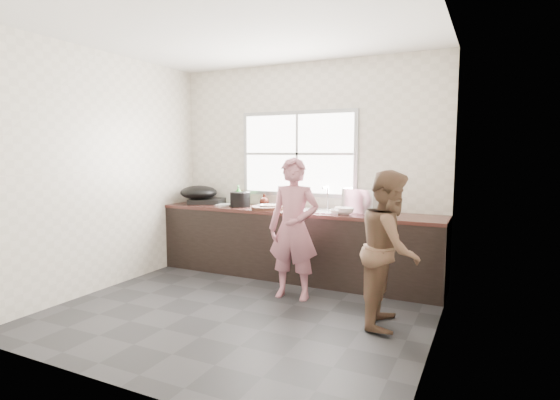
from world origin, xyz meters
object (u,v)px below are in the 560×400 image
at_px(bowl_held, 337,211).
at_px(woman, 294,233).
at_px(bowl_mince, 269,207).
at_px(glass_jar, 244,202).
at_px(plate_food, 224,205).
at_px(bottle_brown_short, 264,200).
at_px(dish_rack, 363,202).
at_px(pot_lid_right, 230,203).
at_px(wok, 199,192).
at_px(bottle_brown_tall, 242,198).
at_px(burner, 208,201).
at_px(person_side, 390,248).
at_px(bottle_green, 238,195).
at_px(cutting_board, 267,208).
at_px(pot_lid_left, 223,205).
at_px(black_pot, 240,199).
at_px(bowl_crabs, 345,211).

bearing_deg(bowl_held, woman, -117.26).
relative_size(bowl_mince, glass_jar, 2.42).
xyz_separation_m(plate_food, bottle_brown_short, (0.50, 0.21, 0.07)).
bearing_deg(dish_rack, pot_lid_right, -173.69).
height_order(wok, dish_rack, dish_rack).
height_order(bottle_brown_tall, burner, bottle_brown_tall).
xyz_separation_m(person_side, bowl_mince, (-1.71, 0.91, 0.18)).
xyz_separation_m(bottle_green, wok, (-0.61, -0.05, 0.02)).
height_order(person_side, dish_rack, person_side).
bearing_deg(cutting_board, pot_lid_right, 155.72).
relative_size(wok, pot_lid_left, 1.89).
bearing_deg(dish_rack, person_side, -47.88).
bearing_deg(black_pot, plate_food, 178.64).
bearing_deg(bowl_held, bowl_mince, 176.51).
height_order(cutting_board, bottle_green, bottle_green).
bearing_deg(bottle_brown_tall, bowl_held, -14.16).
bearing_deg(bowl_crabs, wok, 177.20).
bearing_deg(plate_food, wok, 176.33).
distance_m(cutting_board, bowl_held, 0.92).
xyz_separation_m(bottle_green, bottle_brown_short, (0.32, 0.14, -0.06)).
distance_m(bowl_mince, glass_jar, 0.50).
distance_m(plate_food, dish_rack, 1.91).
bearing_deg(woman, plate_food, 147.24).
distance_m(bottle_green, glass_jar, 0.11).
bearing_deg(person_side, bowl_mince, 55.82).
xyz_separation_m(cutting_board, bowl_crabs, (1.01, 0.02, 0.01)).
xyz_separation_m(bowl_held, burner, (-1.97, 0.23, 0.00)).
bearing_deg(plate_food, black_pot, -1.36).
height_order(plate_food, glass_jar, glass_jar).
bearing_deg(person_side, pot_lid_right, 57.51).
bearing_deg(glass_jar, person_side, -26.53).
distance_m(bottle_brown_tall, pot_lid_left, 0.29).
bearing_deg(bowl_mince, pot_lid_left, 172.94).
bearing_deg(burner, dish_rack, -3.04).
bearing_deg(person_side, glass_jar, 57.37).
distance_m(cutting_board, bottle_brown_tall, 0.68).
relative_size(person_side, bottle_brown_short, 9.57).
height_order(bowl_mince, wok, wok).
xyz_separation_m(cutting_board, bottle_brown_tall, (-0.58, 0.35, 0.07)).
distance_m(wok, dish_rack, 2.33).
distance_m(plate_food, bottle_green, 0.24).
relative_size(bottle_brown_short, dish_rack, 0.37).
xyz_separation_m(black_pot, dish_rack, (1.65, -0.00, 0.05)).
height_order(bowl_crabs, bowl_held, bowl_held).
bearing_deg(dish_rack, woman, -116.08).
height_order(bowl_crabs, dish_rack, dish_rack).
bearing_deg(plate_food, burner, 162.18).
xyz_separation_m(bowl_crabs, wok, (-2.15, 0.11, 0.12)).
bearing_deg(bottle_green, woman, -33.45).
height_order(bottle_brown_tall, glass_jar, bottle_brown_tall).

